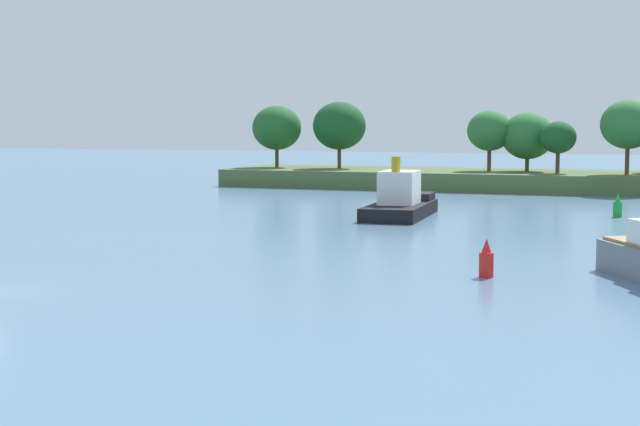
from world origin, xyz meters
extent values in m
cube|color=#4C6038|center=(6.52, 73.64, 1.01)|extent=(55.46, 14.92, 2.02)
cylinder|color=#513823|center=(-17.00, 73.84, 3.23)|extent=(0.44, 0.44, 2.43)
ellipsoid|color=#235B28|center=(-17.00, 73.84, 6.86)|extent=(6.02, 6.02, 5.42)
cylinder|color=#513823|center=(-8.91, 73.96, 3.29)|extent=(0.44, 0.44, 2.55)
ellipsoid|color=#194C23|center=(-8.91, 73.96, 7.11)|extent=(6.35, 6.35, 5.71)
cylinder|color=#513823|center=(9.10, 73.97, 3.28)|extent=(0.44, 0.44, 2.53)
ellipsoid|color=#2D6B33|center=(9.10, 73.97, 6.57)|extent=(5.07, 5.07, 4.56)
cylinder|color=#513823|center=(13.27, 74.54, 2.84)|extent=(0.44, 0.44, 1.65)
ellipsoid|color=#2D6B33|center=(13.27, 74.54, 5.99)|extent=(5.83, 5.83, 5.24)
cylinder|color=#513823|center=(16.97, 71.36, 3.18)|extent=(0.44, 0.44, 2.33)
ellipsoid|color=#194C23|center=(16.97, 71.36, 5.89)|extent=(3.85, 3.85, 3.46)
cylinder|color=#513823|center=(24.12, 71.17, 3.51)|extent=(0.44, 0.44, 2.98)
ellipsoid|color=#2D6B33|center=(24.12, 71.17, 7.29)|extent=(5.73, 5.73, 5.16)
cube|color=black|center=(8.36, 38.94, 0.54)|extent=(5.03, 11.48, 1.07)
cube|color=black|center=(8.08, 42.86, 1.37)|extent=(4.03, 3.40, 0.60)
cube|color=white|center=(8.38, 38.65, 2.37)|extent=(3.03, 4.11, 2.60)
cylinder|color=gold|center=(8.48, 37.27, 4.27)|extent=(0.70, 0.70, 1.20)
cylinder|color=black|center=(7.96, 44.64, 0.64)|extent=(0.72, 0.35, 0.70)
cylinder|color=red|center=(20.16, 12.00, 0.60)|extent=(0.70, 0.70, 1.20)
cone|color=red|center=(20.16, 12.00, 1.55)|extent=(0.49, 0.49, 0.70)
cylinder|color=green|center=(24.56, 44.80, 0.60)|extent=(0.70, 0.70, 1.20)
cone|color=green|center=(24.56, 44.80, 1.55)|extent=(0.49, 0.49, 0.70)
camera|label=1|loc=(28.28, -32.98, 7.42)|focal=52.93mm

